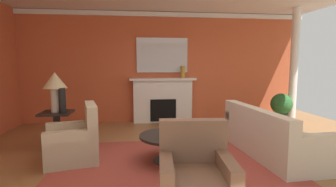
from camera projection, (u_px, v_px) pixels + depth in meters
name	position (u px, v px, depth m)	size (l,w,h in m)	color
ground_plane	(179.00, 159.00, 4.42)	(9.78, 9.78, 0.00)	olive
wall_fireplace	(161.00, 67.00, 7.28)	(8.12, 0.12, 3.01)	#C65633
crown_moulding	(161.00, 14.00, 7.04)	(8.12, 0.08, 0.12)	white
area_rug	(170.00, 161.00, 4.31)	(3.71, 2.33, 0.01)	#993D33
fireplace	(163.00, 101.00, 7.18)	(1.80, 0.35, 1.22)	white
mantel_mirror	(162.00, 55.00, 7.15)	(1.40, 0.04, 0.94)	silver
sofa	(270.00, 139.00, 4.58)	(1.04, 2.16, 0.85)	beige
armchair_near_window	(74.00, 143.00, 4.29)	(0.96, 0.96, 0.95)	#C1B293
armchair_facing_fireplace	(196.00, 182.00, 2.88)	(0.86, 0.86, 0.95)	brown
coffee_table	(170.00, 142.00, 4.27)	(1.00, 1.00, 0.45)	black
side_table	(57.00, 127.00, 4.97)	(0.56, 0.56, 0.70)	black
table_lamp	(55.00, 84.00, 4.88)	(0.44, 0.44, 0.75)	beige
vase_mantel_right	(183.00, 72.00, 7.10)	(0.12, 0.12, 0.33)	#B7892D
vase_on_side_table	(62.00, 100.00, 4.81)	(0.13, 0.13, 0.47)	black
book_red_cover	(174.00, 135.00, 4.17)	(0.23, 0.18, 0.04)	maroon
potted_plant	(281.00, 106.00, 6.88)	(0.56, 0.56, 0.83)	#333333
column_white	(294.00, 68.00, 6.72)	(0.20, 0.20, 3.01)	white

